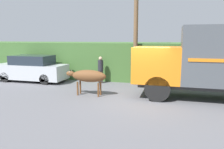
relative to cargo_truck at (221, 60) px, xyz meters
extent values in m
plane|color=slate|center=(-3.50, -0.86, -1.87)|extent=(60.00, 60.00, 0.00)
cube|color=#426B33|center=(-3.50, 5.45, -0.61)|extent=(32.00, 5.27, 2.53)
cube|color=#2D2D2D|center=(-0.28, 0.03, -1.20)|extent=(6.71, 1.78, 0.18)
cube|color=orange|center=(-2.83, 0.03, -0.27)|extent=(2.19, 2.23, 1.68)
cube|color=#232D38|center=(-3.95, 0.03, 0.03)|extent=(0.04, 1.89, 0.59)
cylinder|color=black|center=(-2.72, -0.84, -1.29)|extent=(1.16, 0.49, 1.16)
ellipsoid|color=brown|center=(-6.12, -0.76, -0.88)|extent=(1.78, 0.61, 0.61)
ellipsoid|color=brown|center=(-7.12, -0.76, -0.80)|extent=(0.45, 0.26, 0.26)
cone|color=#B7AD93|center=(-7.12, -0.86, -0.67)|extent=(0.06, 0.06, 0.11)
cone|color=#B7AD93|center=(-7.12, -0.65, -0.67)|extent=(0.06, 0.06, 0.11)
cylinder|color=brown|center=(-6.67, -0.93, -1.53)|extent=(0.09, 0.09, 0.69)
cylinder|color=brown|center=(-6.67, -0.59, -1.53)|extent=(0.09, 0.09, 0.69)
cylinder|color=brown|center=(-5.56, -0.93, -1.53)|extent=(0.09, 0.09, 0.69)
cylinder|color=brown|center=(-5.56, -0.59, -1.53)|extent=(0.09, 0.09, 0.69)
cube|color=silver|center=(-11.20, 1.66, -1.21)|extent=(4.76, 1.70, 0.95)
cube|color=#232D38|center=(-11.08, 1.66, -0.44)|extent=(2.62, 1.57, 0.60)
cylinder|color=black|center=(-12.67, 0.94, -1.54)|extent=(0.66, 0.27, 0.66)
cylinder|color=black|center=(-9.72, 0.94, -1.54)|extent=(0.66, 0.27, 0.66)
cube|color=#38332D|center=(-6.53, 2.31, -1.48)|extent=(0.34, 0.29, 0.79)
cylinder|color=#26262D|center=(-6.53, 2.31, -0.74)|extent=(0.45, 0.45, 0.69)
sphere|color=#DBB28E|center=(-6.53, 2.31, -0.28)|extent=(0.23, 0.23, 0.23)
cylinder|color=brown|center=(-4.33, 2.48, 1.61)|extent=(0.26, 0.26, 6.96)
camera|label=1|loc=(-2.11, -10.79, 0.98)|focal=35.00mm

